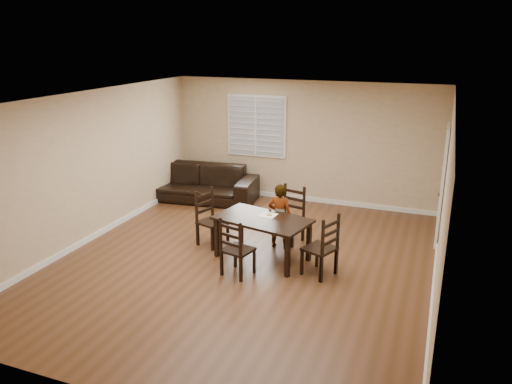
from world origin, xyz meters
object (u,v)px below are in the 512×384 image
chair_near (292,215)px  chair_far (233,251)px  chair_left (208,219)px  donut (269,214)px  sofa (197,183)px  chair_right (326,249)px  dining_table (262,223)px  child (280,216)px

chair_near → chair_far: 1.82m
chair_left → donut: chair_left is taller
sofa → chair_right: bearing=-42.7°
dining_table → chair_right: size_ratio=1.67×
dining_table → chair_far: 0.84m
chair_left → chair_right: bearing=-84.4°
chair_left → sofa: bearing=50.9°
dining_table → chair_left: size_ratio=1.68×
dining_table → chair_near: (0.22, 0.97, -0.17)m
dining_table → child: child is taller
dining_table → chair_near: 1.01m
dining_table → chair_far: size_ratio=1.75×
chair_near → sofa: (-2.73, 1.49, -0.07)m
chair_near → donut: size_ratio=10.54×
chair_far → donut: bearing=-89.8°
child → donut: (-0.07, -0.38, 0.16)m
dining_table → chair_near: size_ratio=1.64×
dining_table → chair_left: bearing=179.3°
child → chair_far: bearing=76.1°
chair_far → chair_near: bearing=-88.7°
chair_near → dining_table: bearing=-88.6°
child → donut: 0.42m
chair_left → child: bearing=-58.8°
child → dining_table: bearing=76.2°
chair_right → dining_table: bearing=-81.2°
sofa → donut: bearing=-47.7°
chair_far → sofa: chair_far is taller
donut → sofa: size_ratio=0.04×
chair_right → sofa: size_ratio=0.37×
child → donut: bearing=79.1°
dining_table → sofa: 3.52m
chair_right → donut: bearing=-89.7°
dining_table → sofa: bearing=148.2°
chair_far → child: size_ratio=0.83×
chair_near → child: 0.45m
donut → chair_left: bearing=175.0°
chair_near → chair_left: 1.54m
chair_far → chair_right: size_ratio=0.95×
chair_far → donut: (0.24, 0.97, 0.31)m
chair_near → donut: chair_near is taller
chair_left → chair_right: chair_right is taller
chair_near → chair_far: size_ratio=1.07×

